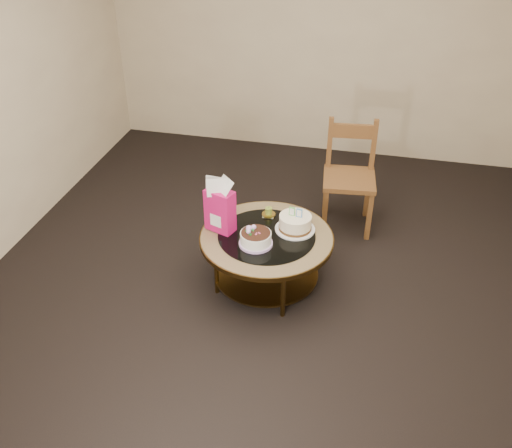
% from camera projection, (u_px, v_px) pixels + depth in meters
% --- Properties ---
extents(ground, '(5.00, 5.00, 0.00)m').
position_uv_depth(ground, '(266.00, 282.00, 4.56)').
color(ground, black).
rests_on(ground, ground).
extents(room_walls, '(4.52, 5.02, 2.61)m').
position_uv_depth(room_walls, '(268.00, 98.00, 3.70)').
color(room_walls, beige).
rests_on(room_walls, ground).
extents(coffee_table, '(1.02, 1.02, 0.46)m').
position_uv_depth(coffee_table, '(266.00, 244.00, 4.35)').
color(coffee_table, '#543C18').
rests_on(coffee_table, ground).
extents(decorated_cake, '(0.25, 0.25, 0.15)m').
position_uv_depth(decorated_cake, '(256.00, 239.00, 4.18)').
color(decorated_cake, '#C49CDD').
rests_on(decorated_cake, coffee_table).
extents(cream_cake, '(0.31, 0.31, 0.19)m').
position_uv_depth(cream_cake, '(295.00, 223.00, 4.33)').
color(cream_cake, white).
rests_on(cream_cake, coffee_table).
extents(gift_bag, '(0.25, 0.21, 0.44)m').
position_uv_depth(gift_bag, '(220.00, 205.00, 4.25)').
color(gift_bag, '#DA1468').
rests_on(gift_bag, coffee_table).
extents(pillar_candle, '(0.11, 0.11, 0.08)m').
position_uv_depth(pillar_candle, '(269.00, 213.00, 4.52)').
color(pillar_candle, '#E5BA5E').
rests_on(pillar_candle, coffee_table).
extents(dining_chair, '(0.49, 0.49, 0.97)m').
position_uv_depth(dining_chair, '(349.00, 176.00, 5.00)').
color(dining_chair, brown).
rests_on(dining_chair, ground).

